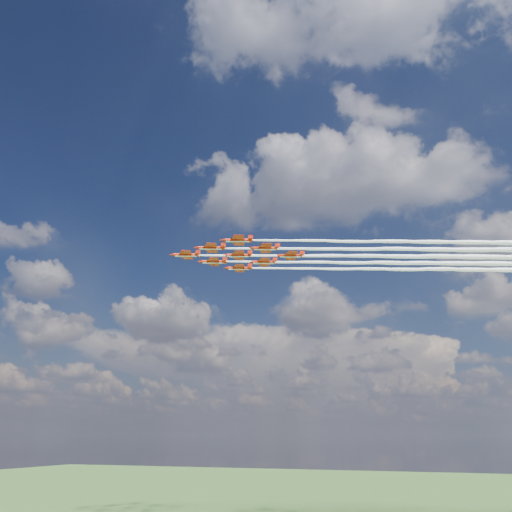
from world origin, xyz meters
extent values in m
cylinder|color=red|center=(-14.71, -8.64, 85.06)|extent=(7.67, 3.78, 1.07)
cone|color=red|center=(-19.26, -10.37, 85.06)|extent=(2.20, 1.70, 1.07)
cone|color=red|center=(-10.43, -7.01, 85.06)|extent=(1.71, 1.43, 0.97)
ellipsoid|color=black|center=(-16.53, -9.33, 85.50)|extent=(2.21, 1.55, 0.70)
cube|color=red|center=(-14.25, -8.46, 85.01)|extent=(6.11, 9.49, 0.14)
cube|color=red|center=(-11.06, -7.25, 85.06)|extent=(2.52, 3.76, 0.12)
cube|color=red|center=(-10.88, -7.18, 85.94)|extent=(1.51, 0.68, 1.75)
cube|color=silver|center=(-14.71, -8.64, 84.57)|extent=(7.14, 3.42, 0.12)
cylinder|color=red|center=(-3.90, -11.96, 85.06)|extent=(7.67, 3.78, 1.07)
cone|color=red|center=(-8.45, -13.69, 85.06)|extent=(2.20, 1.70, 1.07)
cone|color=red|center=(0.38, -10.33, 85.06)|extent=(1.71, 1.43, 0.97)
ellipsoid|color=black|center=(-5.72, -12.65, 85.50)|extent=(2.21, 1.55, 0.70)
cube|color=red|center=(-3.45, -11.78, 85.01)|extent=(6.11, 9.49, 0.14)
cube|color=red|center=(-0.26, -10.57, 85.06)|extent=(2.52, 3.76, 0.12)
cube|color=red|center=(-0.08, -10.50, 85.94)|extent=(1.51, 0.68, 1.75)
cube|color=silver|center=(-3.90, -11.96, 84.57)|extent=(7.14, 3.42, 0.12)
cylinder|color=red|center=(-8.85, 1.03, 85.06)|extent=(7.67, 3.78, 1.07)
cone|color=red|center=(-13.40, -0.70, 85.06)|extent=(2.20, 1.70, 1.07)
cone|color=red|center=(-4.57, 2.66, 85.06)|extent=(1.71, 1.43, 0.97)
ellipsoid|color=black|center=(-10.67, 0.34, 85.50)|extent=(2.21, 1.55, 0.70)
cube|color=red|center=(-8.39, 1.21, 85.01)|extent=(6.11, 9.49, 0.14)
cube|color=red|center=(-5.20, 2.42, 85.06)|extent=(2.52, 3.76, 0.12)
cube|color=red|center=(-5.02, 2.49, 85.94)|extent=(1.51, 0.68, 1.75)
cube|color=silver|center=(-8.85, 1.03, 84.57)|extent=(7.14, 3.42, 0.12)
cylinder|color=red|center=(6.91, -15.28, 85.06)|extent=(7.67, 3.78, 1.07)
cone|color=red|center=(2.35, -17.01, 85.06)|extent=(2.20, 1.70, 1.07)
cone|color=red|center=(11.19, -13.65, 85.06)|extent=(1.71, 1.43, 0.97)
ellipsoid|color=black|center=(5.08, -15.97, 85.50)|extent=(2.21, 1.55, 0.70)
cube|color=red|center=(7.36, -15.10, 85.01)|extent=(6.11, 9.49, 0.14)
cube|color=red|center=(10.55, -13.89, 85.06)|extent=(2.52, 3.76, 0.12)
cube|color=red|center=(10.73, -13.82, 85.94)|extent=(1.51, 0.68, 1.75)
cube|color=silver|center=(6.91, -15.28, 84.57)|extent=(7.14, 3.42, 0.12)
cylinder|color=red|center=(1.96, -2.29, 85.06)|extent=(7.67, 3.78, 1.07)
cone|color=red|center=(-2.60, -4.02, 85.06)|extent=(2.20, 1.70, 1.07)
cone|color=red|center=(6.24, -0.66, 85.06)|extent=(1.71, 1.43, 0.97)
ellipsoid|color=black|center=(0.14, -2.98, 85.50)|extent=(2.21, 1.55, 0.70)
cube|color=red|center=(2.41, -2.12, 85.01)|extent=(6.11, 9.49, 0.14)
cube|color=red|center=(5.60, -0.90, 85.06)|extent=(2.52, 3.76, 0.12)
cube|color=red|center=(5.78, -0.83, 85.94)|extent=(1.51, 0.68, 1.75)
cube|color=silver|center=(1.96, -2.29, 84.57)|extent=(7.14, 3.42, 0.12)
cylinder|color=red|center=(-2.99, 10.70, 85.06)|extent=(7.67, 3.78, 1.07)
cone|color=red|center=(-7.54, 8.97, 85.06)|extent=(2.20, 1.70, 1.07)
cone|color=red|center=(1.29, 12.33, 85.06)|extent=(1.71, 1.43, 0.97)
ellipsoid|color=black|center=(-4.81, 10.01, 85.50)|extent=(2.21, 1.55, 0.70)
cube|color=red|center=(-2.53, 10.87, 85.01)|extent=(6.11, 9.49, 0.14)
cube|color=red|center=(0.65, 12.09, 85.06)|extent=(2.52, 3.76, 0.12)
cube|color=red|center=(0.84, 12.16, 85.94)|extent=(1.51, 0.68, 1.75)
cube|color=silver|center=(-2.99, 10.70, 84.57)|extent=(7.14, 3.42, 0.12)
cylinder|color=red|center=(12.76, -5.61, 85.06)|extent=(7.67, 3.78, 1.07)
cone|color=red|center=(8.21, -7.34, 85.06)|extent=(2.20, 1.70, 1.07)
cone|color=red|center=(17.05, -3.98, 85.06)|extent=(1.71, 1.43, 0.97)
ellipsoid|color=black|center=(10.94, -6.30, 85.50)|extent=(2.21, 1.55, 0.70)
cube|color=red|center=(13.22, -5.44, 85.01)|extent=(6.11, 9.49, 0.14)
cube|color=red|center=(16.41, -4.22, 85.06)|extent=(2.52, 3.76, 0.12)
cube|color=red|center=(16.59, -4.15, 85.94)|extent=(1.51, 0.68, 1.75)
cube|color=silver|center=(12.76, -5.61, 84.57)|extent=(7.14, 3.42, 0.12)
cylinder|color=red|center=(7.82, 7.38, 85.06)|extent=(7.67, 3.78, 1.07)
cone|color=red|center=(3.26, 5.65, 85.06)|extent=(2.20, 1.70, 1.07)
cone|color=red|center=(12.10, 9.01, 85.06)|extent=(1.71, 1.43, 0.97)
ellipsoid|color=black|center=(6.00, 6.69, 85.50)|extent=(2.21, 1.55, 0.70)
cube|color=red|center=(8.27, 7.55, 85.01)|extent=(6.11, 9.49, 0.14)
cube|color=red|center=(11.46, 8.77, 85.06)|extent=(2.52, 3.76, 0.12)
cube|color=red|center=(11.64, 8.84, 85.94)|extent=(1.51, 0.68, 1.75)
cube|color=silver|center=(7.82, 7.38, 84.57)|extent=(7.14, 3.42, 0.12)
cylinder|color=red|center=(18.62, 4.06, 85.06)|extent=(7.67, 3.78, 1.07)
cone|color=red|center=(14.07, 2.32, 85.06)|extent=(2.20, 1.70, 1.07)
cone|color=red|center=(22.90, 5.69, 85.06)|extent=(1.71, 1.43, 0.97)
ellipsoid|color=black|center=(16.80, 3.36, 85.50)|extent=(2.21, 1.55, 0.70)
cube|color=red|center=(19.08, 4.23, 85.01)|extent=(6.11, 9.49, 0.14)
cube|color=red|center=(22.27, 5.45, 85.06)|extent=(2.52, 3.76, 0.12)
cube|color=red|center=(22.45, 5.52, 85.94)|extent=(1.51, 0.68, 1.75)
cube|color=silver|center=(18.62, 4.06, 84.57)|extent=(7.14, 3.42, 0.12)
camera|label=1|loc=(61.47, -150.57, 27.10)|focal=35.00mm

